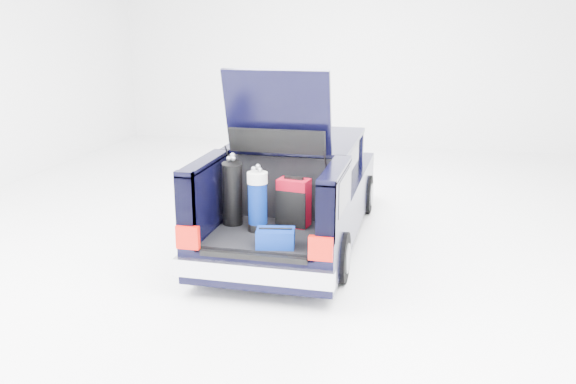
% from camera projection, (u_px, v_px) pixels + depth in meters
% --- Properties ---
extents(ground, '(14.00, 14.00, 0.00)m').
position_uv_depth(ground, '(296.00, 239.00, 8.71)').
color(ground, white).
rests_on(ground, ground).
extents(car, '(1.87, 4.65, 2.47)m').
position_uv_depth(car, '(298.00, 191.00, 8.63)').
color(car, black).
rests_on(car, ground).
extents(red_suitcase, '(0.40, 0.30, 0.61)m').
position_uv_depth(red_suitcase, '(294.00, 203.00, 7.33)').
color(red_suitcase, maroon).
rests_on(red_suitcase, car).
extents(black_golf_bag, '(0.36, 0.40, 0.88)m').
position_uv_depth(black_golf_bag, '(232.00, 194.00, 7.33)').
color(black_golf_bag, black).
rests_on(black_golf_bag, car).
extents(blue_golf_bag, '(0.32, 0.32, 0.80)m').
position_uv_depth(blue_golf_bag, '(258.00, 201.00, 7.14)').
color(blue_golf_bag, black).
rests_on(blue_golf_bag, car).
extents(blue_duffel, '(0.46, 0.34, 0.22)m').
position_uv_depth(blue_duffel, '(276.00, 238.00, 6.70)').
color(blue_duffel, navy).
rests_on(blue_duffel, car).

